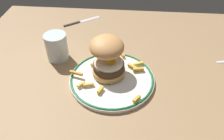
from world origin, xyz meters
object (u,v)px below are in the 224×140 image
burger (108,56)px  water_glass (57,48)px  dinner_plate (112,79)px  knife (79,22)px

burger → water_glass: burger is taller
dinner_plate → water_glass: 23.34cm
dinner_plate → water_glass: (-20.59, 10.46, 3.39)cm
burger → knife: 38.85cm
water_glass → knife: bearing=85.4°
water_glass → knife: (2.14, 26.83, -3.97)cm
burger → water_glass: size_ratio=1.52×
water_glass → burger: bearing=-21.3°
dinner_plate → burger: bearing=118.2°
burger → water_glass: bearing=158.7°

